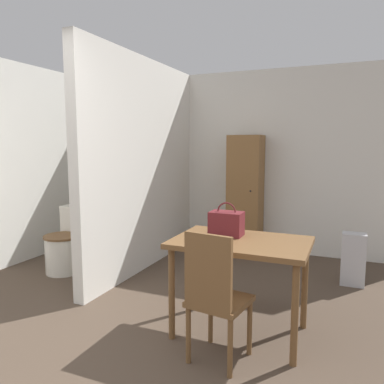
{
  "coord_description": "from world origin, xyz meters",
  "views": [
    {
      "loc": [
        1.72,
        -1.34,
        1.5
      ],
      "look_at": [
        0.27,
        2.07,
        1.03
      ],
      "focal_mm": 35.0,
      "sensor_mm": 36.0,
      "label": 1
    }
  ],
  "objects_px": {
    "wooden_cabinet": "(245,195)",
    "space_heater": "(353,259)",
    "handbag": "(226,223)",
    "wooden_chair": "(215,295)",
    "toilet": "(67,245)",
    "dining_table": "(241,252)"
  },
  "relations": [
    {
      "from": "dining_table",
      "to": "space_heater",
      "type": "xyz_separation_m",
      "value": [
        0.83,
        1.48,
        -0.38
      ]
    },
    {
      "from": "wooden_chair",
      "to": "space_heater",
      "type": "height_order",
      "value": "wooden_chair"
    },
    {
      "from": "toilet",
      "to": "wooden_cabinet",
      "type": "relative_size",
      "value": 0.46
    },
    {
      "from": "handbag",
      "to": "wooden_cabinet",
      "type": "relative_size",
      "value": 0.17
    },
    {
      "from": "wooden_chair",
      "to": "toilet",
      "type": "distance_m",
      "value": 2.52
    },
    {
      "from": "toilet",
      "to": "wooden_cabinet",
      "type": "bearing_deg",
      "value": 41.94
    },
    {
      "from": "wooden_chair",
      "to": "handbag",
      "type": "bearing_deg",
      "value": 109.36
    },
    {
      "from": "dining_table",
      "to": "wooden_chair",
      "type": "relative_size",
      "value": 1.11
    },
    {
      "from": "dining_table",
      "to": "wooden_cabinet",
      "type": "bearing_deg",
      "value": 104.18
    },
    {
      "from": "wooden_chair",
      "to": "handbag",
      "type": "xyz_separation_m",
      "value": [
        -0.11,
        0.57,
        0.37
      ]
    },
    {
      "from": "dining_table",
      "to": "handbag",
      "type": "xyz_separation_m",
      "value": [
        -0.15,
        0.1,
        0.2
      ]
    },
    {
      "from": "dining_table",
      "to": "wooden_cabinet",
      "type": "xyz_separation_m",
      "value": [
        -0.56,
        2.2,
        0.14
      ]
    },
    {
      "from": "toilet",
      "to": "space_heater",
      "type": "xyz_separation_m",
      "value": [
        3.13,
        0.84,
        -0.03
      ]
    },
    {
      "from": "wooden_chair",
      "to": "toilet",
      "type": "height_order",
      "value": "wooden_chair"
    },
    {
      "from": "space_heater",
      "to": "wooden_cabinet",
      "type": "bearing_deg",
      "value": 152.37
    },
    {
      "from": "toilet",
      "to": "wooden_cabinet",
      "type": "xyz_separation_m",
      "value": [
        1.74,
        1.57,
        0.5
      ]
    },
    {
      "from": "handbag",
      "to": "wooden_cabinet",
      "type": "distance_m",
      "value": 2.14
    },
    {
      "from": "dining_table",
      "to": "handbag",
      "type": "height_order",
      "value": "handbag"
    },
    {
      "from": "handbag",
      "to": "wooden_cabinet",
      "type": "height_order",
      "value": "wooden_cabinet"
    },
    {
      "from": "wooden_cabinet",
      "to": "space_heater",
      "type": "height_order",
      "value": "wooden_cabinet"
    },
    {
      "from": "toilet",
      "to": "space_heater",
      "type": "bearing_deg",
      "value": 15.02
    },
    {
      "from": "wooden_chair",
      "to": "toilet",
      "type": "relative_size",
      "value": 1.25
    }
  ]
}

